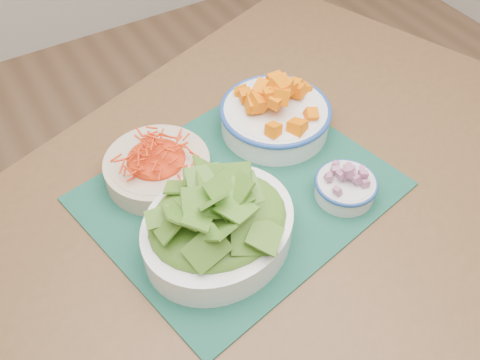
# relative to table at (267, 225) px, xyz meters

# --- Properties ---
(ground) EXTENTS (4.00, 4.00, 0.00)m
(ground) POSITION_rel_table_xyz_m (0.22, -0.10, -0.66)
(ground) COLOR #966A48
(ground) RESTS_ON ground
(table) EXTENTS (1.57, 1.30, 0.75)m
(table) POSITION_rel_table_xyz_m (0.00, 0.00, 0.00)
(table) COLOR brown
(table) RESTS_ON ground
(placemat) EXTENTS (0.61, 0.53, 0.00)m
(placemat) POSITION_rel_table_xyz_m (-0.04, 0.04, 0.09)
(placemat) COLOR #0D3429
(placemat) RESTS_ON table
(carrot_bowl) EXTENTS (0.25, 0.25, 0.07)m
(carrot_bowl) POSITION_rel_table_xyz_m (-0.16, 0.15, 0.12)
(carrot_bowl) COLOR beige
(carrot_bowl) RESTS_ON placemat
(squash_bowl) EXTENTS (0.26, 0.26, 0.11)m
(squash_bowl) POSITION_rel_table_xyz_m (0.11, 0.15, 0.14)
(squash_bowl) COLOR white
(squash_bowl) RESTS_ON placemat
(lettuce_bowl) EXTENTS (0.34, 0.31, 0.12)m
(lettuce_bowl) POSITION_rel_table_xyz_m (-0.13, -0.04, 0.15)
(lettuce_bowl) COLOR white
(lettuce_bowl) RESTS_ON placemat
(onion_bowl) EXTENTS (0.15, 0.15, 0.06)m
(onion_bowl) POSITION_rel_table_xyz_m (0.12, -0.07, 0.12)
(onion_bowl) COLOR silver
(onion_bowl) RESTS_ON placemat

